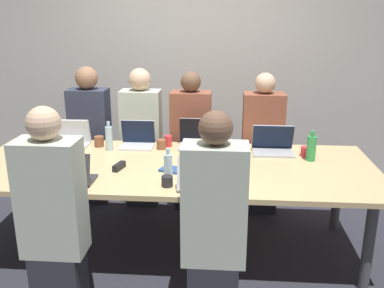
# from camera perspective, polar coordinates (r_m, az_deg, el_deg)

# --- Properties ---
(ground_plane) EXTENTS (24.00, 24.00, 0.00)m
(ground_plane) POSITION_cam_1_polar(r_m,az_deg,el_deg) (3.84, -2.46, -13.61)
(ground_plane) COLOR #2D2D38
(curtain_wall) EXTENTS (12.00, 0.06, 2.80)m
(curtain_wall) POSITION_cam_1_polar(r_m,az_deg,el_deg) (5.08, -0.27, 10.80)
(curtain_wall) COLOR beige
(curtain_wall) RESTS_ON ground_plane
(conference_table) EXTENTS (3.31, 1.28, 0.77)m
(conference_table) POSITION_cam_1_polar(r_m,az_deg,el_deg) (3.53, -2.61, -3.65)
(conference_table) COLOR #D6B77F
(conference_table) RESTS_ON ground_plane
(laptop_near_left) EXTENTS (0.33, 0.24, 0.24)m
(laptop_near_left) POSITION_cam_1_polar(r_m,az_deg,el_deg) (3.23, -15.99, -3.95)
(laptop_near_left) COLOR #333338
(laptop_near_left) RESTS_ON conference_table
(person_near_left) EXTENTS (0.40, 0.24, 1.43)m
(person_near_left) POSITION_cam_1_polar(r_m,az_deg,el_deg) (2.93, -18.01, -9.36)
(person_near_left) COLOR #2D2D38
(person_near_left) RESTS_ON ground_plane
(laptop_far_midleft) EXTENTS (0.31, 0.24, 0.24)m
(laptop_far_midleft) POSITION_cam_1_polar(r_m,az_deg,el_deg) (3.99, -7.28, 0.66)
(laptop_far_midleft) COLOR silver
(laptop_far_midleft) RESTS_ON conference_table
(person_far_midleft) EXTENTS (0.40, 0.24, 1.44)m
(person_far_midleft) POSITION_cam_1_polar(r_m,az_deg,el_deg) (4.43, -6.70, 0.51)
(person_far_midleft) COLOR #2D2D38
(person_far_midleft) RESTS_ON ground_plane
(cup_far_midleft) EXTENTS (0.09, 0.09, 0.09)m
(cup_far_midleft) POSITION_cam_1_polar(r_m,az_deg,el_deg) (3.90, -4.10, -0.04)
(cup_far_midleft) COLOR brown
(cup_far_midleft) RESTS_ON conference_table
(bottle_far_midleft) EXTENTS (0.06, 0.06, 0.27)m
(bottle_far_midleft) POSITION_cam_1_polar(r_m,az_deg,el_deg) (3.91, -11.00, 0.80)
(bottle_far_midleft) COLOR #ADD1E0
(bottle_far_midleft) RESTS_ON conference_table
(laptop_far_left) EXTENTS (0.33, 0.24, 0.24)m
(laptop_far_left) POSITION_cam_1_polar(r_m,az_deg,el_deg) (4.14, -15.77, 0.75)
(laptop_far_left) COLOR silver
(laptop_far_left) RESTS_ON conference_table
(person_far_left) EXTENTS (0.40, 0.24, 1.45)m
(person_far_left) POSITION_cam_1_polar(r_m,az_deg,el_deg) (4.60, -13.35, 0.86)
(person_far_left) COLOR #2D2D38
(person_far_left) RESTS_ON ground_plane
(cup_far_left) EXTENTS (0.09, 0.09, 0.10)m
(cup_far_left) POSITION_cam_1_polar(r_m,az_deg,el_deg) (4.05, -12.29, 0.34)
(cup_far_left) COLOR brown
(cup_far_left) RESTS_ON conference_table
(laptop_far_right) EXTENTS (0.36, 0.25, 0.25)m
(laptop_far_right) POSITION_cam_1_polar(r_m,az_deg,el_deg) (3.85, 10.74, -0.11)
(laptop_far_right) COLOR #B7B7BC
(laptop_far_right) RESTS_ON conference_table
(person_far_right) EXTENTS (0.40, 0.24, 1.42)m
(person_far_right) POSITION_cam_1_polar(r_m,az_deg,el_deg) (4.31, 9.33, -0.30)
(person_far_right) COLOR #2D2D38
(person_far_right) RESTS_ON ground_plane
(cup_far_right) EXTENTS (0.09, 0.09, 0.08)m
(cup_far_right) POSITION_cam_1_polar(r_m,az_deg,el_deg) (3.83, 14.99, -0.98)
(cup_far_right) COLOR red
(cup_far_right) RESTS_ON conference_table
(bottle_far_right) EXTENTS (0.08, 0.08, 0.26)m
(bottle_far_right) POSITION_cam_1_polar(r_m,az_deg,el_deg) (3.70, 15.63, -0.50)
(bottle_far_right) COLOR green
(bottle_far_right) RESTS_ON conference_table
(laptop_far_center) EXTENTS (0.36, 0.25, 0.26)m
(laptop_far_center) POSITION_cam_1_polar(r_m,az_deg,el_deg) (3.96, 0.82, 0.71)
(laptop_far_center) COLOR #B7B7BC
(laptop_far_center) RESTS_ON conference_table
(person_far_center) EXTENTS (0.40, 0.24, 1.42)m
(person_far_center) POSITION_cam_1_polar(r_m,az_deg,el_deg) (4.34, -0.16, 0.04)
(person_far_center) COLOR #2D2D38
(person_far_center) RESTS_ON ground_plane
(cup_far_center) EXTENTS (0.07, 0.07, 0.10)m
(cup_far_center) POSITION_cam_1_polar(r_m,az_deg,el_deg) (3.97, -3.22, 0.40)
(cup_far_center) COLOR red
(cup_far_center) RESTS_ON conference_table
(laptop_near_midright) EXTENTS (0.36, 0.25, 0.24)m
(laptop_near_midright) POSITION_cam_1_polar(r_m,az_deg,el_deg) (3.00, 1.50, -4.82)
(laptop_near_midright) COLOR silver
(laptop_near_midright) RESTS_ON conference_table
(person_near_midright) EXTENTS (0.40, 0.24, 1.42)m
(person_near_midright) POSITION_cam_1_polar(r_m,az_deg,el_deg) (2.72, 2.95, -10.80)
(person_near_midright) COLOR #2D2D38
(person_near_midright) RESTS_ON ground_plane
(cup_near_midright) EXTENTS (0.08, 0.08, 0.08)m
(cup_near_midright) POSITION_cam_1_polar(r_m,az_deg,el_deg) (3.07, -3.33, -4.97)
(cup_near_midright) COLOR #232328
(cup_near_midright) RESTS_ON conference_table
(bottle_near_midright) EXTENTS (0.06, 0.06, 0.26)m
(bottle_near_midright) POSITION_cam_1_polar(r_m,az_deg,el_deg) (3.13, -3.19, -3.15)
(bottle_near_midright) COLOR #ADD1E0
(bottle_near_midright) RESTS_ON conference_table
(stapler) EXTENTS (0.08, 0.16, 0.05)m
(stapler) POSITION_cam_1_polar(r_m,az_deg,el_deg) (3.44, -9.70, -2.96)
(stapler) COLOR black
(stapler) RESTS_ON conference_table
(notebook) EXTENTS (0.21, 0.18, 0.02)m
(notebook) POSITION_cam_1_polar(r_m,az_deg,el_deg) (3.37, -2.72, -3.43)
(notebook) COLOR #2D4C8C
(notebook) RESTS_ON conference_table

